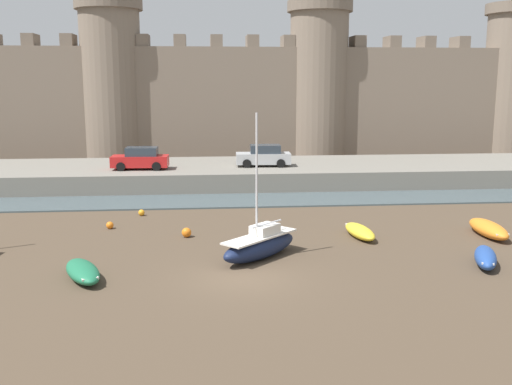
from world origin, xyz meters
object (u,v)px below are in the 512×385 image
Objects in this scene: mooring_buoy_off_centre at (142,213)px; sailboat_near_channel_left at (260,245)px; rowboat_midflat_centre at (488,228)px; car_quay_centre_east at (264,156)px; mooring_buoy_mid_mud at (187,232)px; rowboat_foreground_right at (360,231)px; car_quay_west at (141,159)px; mooring_buoy_near_channel at (110,225)px; rowboat_near_channel_right at (485,257)px; rowboat_foreground_left at (83,271)px.

sailboat_near_channel_left is at bearing -56.21° from mooring_buoy_off_centre.
car_quay_centre_east is (-9.85, 16.30, 1.81)m from rowboat_midflat_centre.
sailboat_near_channel_left is at bearing -49.68° from mooring_buoy_mid_mud.
rowboat_midflat_centre is 0.88× the size of car_quay_centre_east.
mooring_buoy_mid_mud is at bearing 174.55° from rowboat_foreground_right.
car_quay_west is at bearing 104.13° from mooring_buoy_mid_mud.
sailboat_near_channel_left is 16.55× the size of mooring_buoy_near_channel.
car_quay_centre_east is (8.30, 9.90, 2.02)m from mooring_buoy_off_centre.
mooring_buoy_near_channel is (-17.06, 8.12, -0.19)m from rowboat_near_channel_right.
rowboat_foreground_right is at bearing -78.53° from car_quay_centre_east.
sailboat_near_channel_left is 19.63m from car_quay_west.
mooring_buoy_mid_mud is 16.19m from car_quay_centre_east.
rowboat_midflat_centre reaches higher than mooring_buoy_near_channel.
mooring_buoy_mid_mud is at bearing 57.11° from rowboat_foreground_left.
mooring_buoy_mid_mud is (4.01, 6.20, -0.10)m from rowboat_foreground_left.
rowboat_midflat_centre is at bearing -9.74° from mooring_buoy_near_channel.
sailboat_near_channel_left is 1.92× the size of rowboat_foreground_left.
car_quay_centre_east is at bearing 69.79° from mooring_buoy_mid_mud.
rowboat_midflat_centre is (12.03, 2.76, -0.23)m from sailboat_near_channel_left.
rowboat_foreground_right reaches higher than mooring_buoy_off_centre.
rowboat_foreground_left is at bearing -179.27° from rowboat_near_channel_right.
mooring_buoy_near_channel is (-19.54, 3.35, -0.20)m from rowboat_midflat_centre.
rowboat_foreground_left is 0.93× the size of rowboat_midflat_centre.
sailboat_near_channel_left is 9.75m from rowboat_near_channel_right.
mooring_buoy_off_centre is at bearing 144.52° from rowboat_near_channel_right.
rowboat_near_channel_right is 22.39m from car_quay_centre_east.
car_quay_west is (-16.51, 20.29, 1.82)m from rowboat_near_channel_right.
rowboat_foreground_right reaches higher than mooring_buoy_near_channel.
mooring_buoy_near_channel is 12.34m from car_quay_west.
car_quay_west is at bearing 88.85° from rowboat_foreground_left.
car_quay_centre_east is at bearing 65.81° from rowboat_foreground_left.
rowboat_midflat_centre is at bearing 14.40° from rowboat_foreground_left.
mooring_buoy_off_centre is at bearing 117.99° from mooring_buoy_mid_mud.
mooring_buoy_near_channel is at bearing -92.56° from car_quay_west.
mooring_buoy_mid_mud is 0.12× the size of car_quay_west.
mooring_buoy_off_centre is (-15.66, 11.16, -0.21)m from rowboat_near_channel_right.
rowboat_foreground_right is 13.87m from rowboat_foreground_left.
car_quay_centre_east is at bearing 4.84° from car_quay_west.
rowboat_near_channel_right reaches higher than rowboat_foreground_left.
rowboat_near_channel_right is 6.25× the size of mooring_buoy_mid_mud.
car_quay_west reaches higher than rowboat_foreground_left.
car_quay_centre_east is (9.15, 0.77, 0.00)m from car_quay_west.
mooring_buoy_off_centre is at bearing 160.60° from rowboat_midflat_centre.
rowboat_midflat_centre is 15.45m from mooring_buoy_mid_mud.
mooring_buoy_off_centre is (-18.15, 6.39, -0.22)m from rowboat_midflat_centre.
sailboat_near_channel_left reaches higher than rowboat_midflat_centre.
mooring_buoy_off_centre is (-6.12, 9.15, -0.44)m from sailboat_near_channel_left.
sailboat_near_channel_left is at bearing -69.12° from car_quay_west.
car_quay_west is at bearing 140.75° from rowboat_midflat_centre.
rowboat_near_channel_right reaches higher than mooring_buoy_off_centre.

